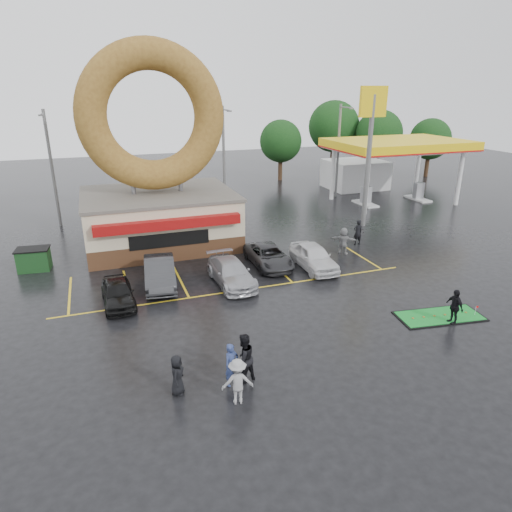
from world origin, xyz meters
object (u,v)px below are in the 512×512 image
object	(u,v)px
streetlight_mid	(224,156)
person_cameraman	(454,307)
shell_sign	(371,131)
streetlight_left	(52,167)
car_dgrey	(160,272)
car_grey	(268,256)
car_white	(314,257)
person_blue	(232,365)
putting_green	(440,316)
streetlight_right	(339,149)
car_black	(118,293)
dumpster	(34,260)
donut_shop	(157,181)
gas_station	(378,159)
car_silver	(231,273)

from	to	relation	value
streetlight_mid	person_cameraman	xyz separation A→B (m)	(4.20, -24.41, -3.92)
person_cameraman	shell_sign	bearing A→B (deg)	162.50
streetlight_left	person_cameraman	xyz separation A→B (m)	(18.20, -23.41, -3.92)
car_dgrey	car_grey	bearing A→B (deg)	12.52
car_white	person_blue	distance (m)	12.52
car_dgrey	person_cameraman	distance (m)	15.35
person_blue	shell_sign	bearing A→B (deg)	21.27
shell_sign	putting_green	world-z (taller)	shell_sign
streetlight_right	car_dgrey	distance (m)	26.26
shell_sign	car_dgrey	distance (m)	19.48
car_grey	person_blue	bearing A→B (deg)	-117.33
car_black	dumpster	world-z (taller)	car_black
putting_green	person_blue	bearing A→B (deg)	-171.09
shell_sign	dumpster	world-z (taller)	shell_sign
donut_shop	gas_station	world-z (taller)	donut_shop
gas_station	putting_green	xyz separation A→B (m)	(-11.91, -23.72, -3.67)
donut_shop	streetlight_left	distance (m)	9.87
person_cameraman	dumpster	world-z (taller)	person_cameraman
donut_shop	car_dgrey	xyz separation A→B (m)	(-1.17, -7.38, -3.69)
car_black	car_grey	xyz separation A→B (m)	(9.21, 2.46, -0.02)
streetlight_mid	person_cameraman	distance (m)	25.08
car_grey	putting_green	bearing A→B (deg)	-59.02
donut_shop	person_cameraman	bearing A→B (deg)	-55.77
donut_shop	car_dgrey	size ratio (longest dim) A/B	2.88
streetlight_mid	dumpster	distance (m)	18.79
donut_shop	person_cameraman	world-z (taller)	donut_shop
car_silver	dumpster	bearing A→B (deg)	148.54
shell_sign	car_silver	world-z (taller)	shell_sign
shell_sign	donut_shop	bearing A→B (deg)	176.53
car_dgrey	putting_green	xyz separation A→B (m)	(12.27, -8.37, -0.74)
shell_sign	car_silver	bearing A→B (deg)	-150.50
streetlight_left	streetlight_mid	xyz separation A→B (m)	(14.00, 1.00, 0.00)
gas_station	car_black	size ratio (longest dim) A/B	3.56
person_blue	car_dgrey	bearing A→B (deg)	71.96
person_cameraman	car_dgrey	bearing A→B (deg)	-126.57
dumpster	car_white	bearing A→B (deg)	-12.99
streetlight_mid	car_grey	world-z (taller)	streetlight_mid
car_silver	person_cameraman	distance (m)	11.67
streetlight_mid	shell_sign	bearing A→B (deg)	-44.73
car_white	donut_shop	bearing A→B (deg)	136.26
donut_shop	car_silver	bearing A→B (deg)	-72.63
car_black	putting_green	world-z (taller)	car_black
donut_shop	car_black	xyz separation A→B (m)	(-3.56, -9.09, -3.81)
shell_sign	car_white	world-z (taller)	shell_sign
car_grey	person_cameraman	world-z (taller)	person_cameraman
car_white	person_blue	xyz separation A→B (m)	(-8.10, -9.54, 0.09)
donut_shop	car_dgrey	bearing A→B (deg)	-99.03
putting_green	shell_sign	bearing A→B (deg)	71.64
car_silver	person_cameraman	size ratio (longest dim) A/B	2.69
car_white	car_black	bearing A→B (deg)	-173.72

